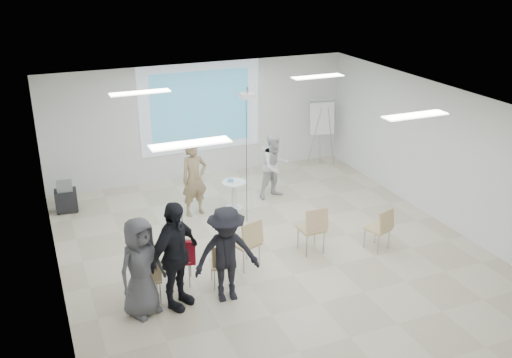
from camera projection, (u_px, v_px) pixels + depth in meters
name	position (u px, v px, depth m)	size (l,w,h in m)	color
floor	(271.00, 253.00, 11.46)	(8.00, 9.00, 0.10)	beige
ceiling	(273.00, 102.00, 10.30)	(8.00, 9.00, 0.10)	white
wall_back	(200.00, 120.00, 14.77)	(8.00, 0.10, 3.00)	silver
wall_left	(49.00, 217.00, 9.43)	(0.10, 9.00, 3.00)	silver
wall_right	(443.00, 154.00, 12.33)	(0.10, 9.00, 3.00)	silver
projection_halo	(201.00, 108.00, 14.59)	(3.20, 0.01, 2.30)	silver
projection_image	(201.00, 108.00, 14.57)	(2.60, 0.01, 1.90)	teal
pedestal_table	(234.00, 193.00, 13.14)	(0.74, 0.74, 0.70)	white
player_left	(194.00, 174.00, 12.67)	(0.71, 0.48, 1.95)	#967F5C
player_right	(275.00, 163.00, 13.62)	(0.85, 0.68, 1.76)	silver
controller_left	(198.00, 157.00, 12.83)	(0.04, 0.13, 0.04)	silver
controller_right	(264.00, 148.00, 13.66)	(0.04, 0.11, 0.04)	white
chair_far_left	(149.00, 277.00, 9.58)	(0.40, 0.43, 0.83)	tan
chair_left_mid	(178.00, 257.00, 10.05)	(0.59, 0.61, 0.97)	tan
chair_left_inner	(222.00, 262.00, 10.03)	(0.47, 0.49, 0.86)	tan
chair_center	(248.00, 240.00, 10.59)	(0.60, 0.62, 1.00)	tan
chair_right_inner	(313.00, 226.00, 11.13)	(0.47, 0.50, 1.00)	tan
chair_right_far	(381.00, 226.00, 11.25)	(0.54, 0.56, 0.90)	tan
red_jacket	(182.00, 253.00, 9.89)	(0.47, 0.11, 0.45)	#A41425
laptop	(221.00, 261.00, 10.13)	(0.31, 0.23, 0.02)	black
audience_left	(175.00, 248.00, 9.27)	(1.27, 0.76, 2.18)	black
audience_mid	(227.00, 249.00, 9.50)	(1.26, 0.69, 1.95)	black
audience_outer	(140.00, 262.00, 9.13)	(0.94, 0.62, 1.92)	#535257
flipchart_easel	(322.00, 118.00, 15.51)	(0.78, 0.61, 1.84)	#97999F
av_cart	(66.00, 198.00, 13.04)	(0.51, 0.42, 0.73)	black
ceiling_projector	(248.00, 102.00, 11.75)	(0.30, 0.25, 3.00)	white
fluor_panel_nw	(140.00, 93.00, 11.33)	(1.20, 0.30, 0.02)	white
fluor_panel_ne	(318.00, 77.00, 12.76)	(1.20, 0.30, 0.02)	white
fluor_panel_sw	(190.00, 144.00, 8.33)	(1.20, 0.30, 0.02)	white
fluor_panel_se	(415.00, 115.00, 9.76)	(1.20, 0.30, 0.02)	white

